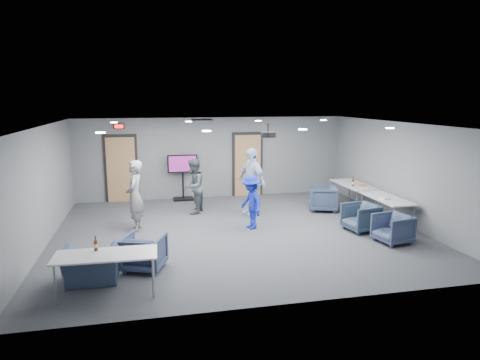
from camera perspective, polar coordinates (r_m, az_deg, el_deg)
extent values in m
plane|color=#3D3F45|center=(10.92, -0.35, -6.85)|extent=(9.00, 9.00, 0.00)
plane|color=white|center=(10.43, -0.37, 7.43)|extent=(9.00, 9.00, 0.00)
cube|color=slate|center=(14.48, -3.66, 2.99)|extent=(9.00, 0.02, 2.70)
cube|color=slate|center=(6.84, 6.66, -5.95)|extent=(9.00, 0.02, 2.70)
cube|color=slate|center=(10.63, -24.82, -0.85)|extent=(0.02, 8.00, 2.70)
cube|color=slate|center=(12.33, 20.56, 0.94)|extent=(0.02, 8.00, 2.70)
cube|color=black|center=(14.35, -15.55, 1.45)|extent=(1.06, 0.06, 2.24)
cube|color=tan|center=(14.32, -15.55, 1.31)|extent=(0.90, 0.05, 2.10)
cylinder|color=#92969A|center=(14.26, -14.15, 1.14)|extent=(0.04, 0.10, 0.04)
cube|color=black|center=(14.72, 1.00, 2.07)|extent=(1.06, 0.06, 2.24)
cube|color=tan|center=(14.68, 1.03, 1.93)|extent=(0.90, 0.05, 2.10)
cylinder|color=#92969A|center=(14.73, 2.40, 1.75)|extent=(0.04, 0.10, 0.04)
cube|color=black|center=(14.17, -15.84, 6.90)|extent=(0.32, 0.06, 0.16)
cube|color=#FF0C0C|center=(14.13, -15.85, 6.89)|extent=(0.26, 0.02, 0.11)
cube|color=black|center=(13.10, -5.10, 8.01)|extent=(0.60, 0.60, 0.03)
cylinder|color=white|center=(8.45, -18.11, 6.01)|extent=(0.18, 0.18, 0.02)
cylinder|color=white|center=(12.03, -16.47, 7.37)|extent=(0.18, 0.18, 0.02)
cylinder|color=white|center=(8.49, -4.48, 6.53)|extent=(0.18, 0.18, 0.02)
cylinder|color=white|center=(12.06, -6.87, 7.74)|extent=(0.18, 0.18, 0.02)
cylinder|color=white|center=(8.98, 8.35, 6.68)|extent=(0.18, 0.18, 0.02)
cylinder|color=white|center=(12.41, 2.45, 7.89)|extent=(0.18, 0.18, 0.02)
cylinder|color=white|center=(9.87, 19.36, 6.55)|extent=(0.18, 0.18, 0.02)
cylinder|color=white|center=(13.06, 11.04, 7.85)|extent=(0.18, 0.18, 0.02)
imported|color=gray|center=(11.10, -13.85, -2.07)|extent=(0.53, 0.72, 1.80)
imported|color=#4E585E|center=(12.51, -6.22, -0.84)|extent=(0.85, 0.95, 1.61)
imported|color=#C6DAFF|center=(12.26, 1.56, -0.22)|extent=(0.88, 1.23, 1.94)
imported|color=#1B2BB3|center=(10.99, 1.48, -2.98)|extent=(0.72, 0.99, 1.39)
imported|color=#34425A|center=(13.05, 10.98, -2.43)|extent=(1.02, 1.01, 0.74)
imported|color=#324256|center=(11.29, 15.80, -4.83)|extent=(0.89, 0.87, 0.70)
imported|color=#394563|center=(10.61, 19.68, -6.13)|extent=(0.86, 0.85, 0.68)
imported|color=#3C4668|center=(8.70, -12.64, -9.37)|extent=(0.97, 0.98, 0.70)
imported|color=#3A4864|center=(8.42, -19.19, -10.69)|extent=(0.97, 0.85, 0.63)
cube|color=silver|center=(13.59, 14.87, -0.59)|extent=(0.77, 1.84, 0.03)
cylinder|color=#92969A|center=(14.27, 12.19, -1.43)|extent=(0.04, 0.04, 0.70)
cylinder|color=#92969A|center=(12.80, 15.29, -2.97)|extent=(0.04, 0.04, 0.70)
cylinder|color=#92969A|center=(14.53, 14.37, -1.31)|extent=(0.04, 0.04, 0.70)
cylinder|color=#92969A|center=(13.09, 17.65, -2.80)|extent=(0.04, 0.04, 0.70)
cube|color=silver|center=(11.97, 19.00, -2.33)|extent=(0.73, 1.75, 0.03)
cylinder|color=#92969A|center=(12.58, 15.93, -3.24)|extent=(0.04, 0.04, 0.70)
cylinder|color=#92969A|center=(11.26, 19.73, -5.10)|extent=(0.04, 0.04, 0.70)
cylinder|color=#92969A|center=(12.86, 18.16, -3.07)|extent=(0.04, 0.04, 0.70)
cylinder|color=#92969A|center=(11.57, 22.13, -4.86)|extent=(0.04, 0.04, 0.70)
cube|color=silver|center=(7.68, -17.47, -9.50)|extent=(1.73, 0.76, 0.03)
cylinder|color=#92969A|center=(8.01, -11.49, -11.14)|extent=(0.04, 0.04, 0.70)
cylinder|color=#92969A|center=(8.19, -22.59, -11.28)|extent=(0.04, 0.04, 0.70)
cylinder|color=#92969A|center=(7.50, -11.53, -12.71)|extent=(0.04, 0.04, 0.70)
cylinder|color=#92969A|center=(7.69, -23.42, -12.79)|extent=(0.04, 0.04, 0.70)
cylinder|color=#592D0F|center=(7.85, -18.67, -8.29)|extent=(0.06, 0.06, 0.18)
cylinder|color=#592D0F|center=(7.81, -18.73, -7.38)|extent=(0.02, 0.02, 0.08)
cylinder|color=beige|center=(7.85, -18.67, -8.29)|extent=(0.07, 0.07, 0.06)
cylinder|color=#592D0F|center=(13.23, 14.82, -0.38)|extent=(0.07, 0.07, 0.20)
cylinder|color=#592D0F|center=(13.21, 14.85, 0.23)|extent=(0.03, 0.03, 0.09)
cylinder|color=beige|center=(13.23, 14.82, -0.38)|extent=(0.08, 0.08, 0.07)
cube|color=#CC5233|center=(13.35, 16.06, -0.68)|extent=(0.24, 0.21, 0.05)
cube|color=silver|center=(11.78, 18.77, -2.33)|extent=(0.25, 0.19, 0.05)
cube|color=black|center=(14.36, -7.56, -2.51)|extent=(0.66, 0.47, 0.06)
cylinder|color=black|center=(14.24, -7.61, -0.24)|extent=(0.06, 0.06, 1.13)
cube|color=black|center=(14.13, -7.68, 2.18)|extent=(0.98, 0.07, 0.58)
cube|color=#791B70|center=(14.08, -7.66, 2.15)|extent=(0.89, 0.01, 0.51)
cylinder|color=black|center=(11.06, 3.77, 6.98)|extent=(0.04, 0.04, 0.22)
cube|color=black|center=(11.07, 3.76, 6.05)|extent=(0.36, 0.32, 0.14)
cylinder|color=black|center=(10.92, 3.99, 5.98)|extent=(0.08, 0.06, 0.08)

